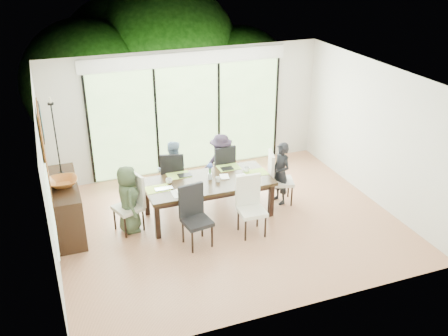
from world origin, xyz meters
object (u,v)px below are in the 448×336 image
object	(u,v)px
person_far_left	(173,171)
bowl	(63,182)
sideboard	(67,206)
chair_near_left	(197,218)
laptop	(164,190)
cup_a	(169,181)
chair_far_right	(221,167)
person_right_end	(281,173)
chair_near_right	(252,207)
cup_c	(247,170)
cup_b	(218,179)
chair_far_left	(173,175)
table_top	(208,182)
chair_right_end	(282,177)
person_left_end	(128,199)
vase	(210,176)
person_far_right	(221,164)
chair_left_end	(128,204)

from	to	relation	value
person_far_left	bowl	bearing A→B (deg)	26.82
sideboard	chair_near_left	bearing A→B (deg)	-32.29
laptop	cup_a	world-z (taller)	cup_a
chair_far_right	person_right_end	size ratio (longest dim) A/B	0.85
chair_near_right	cup_c	size ratio (longest dim) A/B	8.87
chair_far_right	cup_b	xyz separation A→B (m)	(-0.40, -0.95, 0.24)
chair_near_left	person_right_end	size ratio (longest dim) A/B	0.85
chair_far_left	chair_near_right	xyz separation A→B (m)	(0.95, -1.72, 0.00)
chair_far_left	laptop	distance (m)	1.05
cup_c	person_far_left	bearing A→B (deg)	149.72
table_top	chair_right_end	world-z (taller)	chair_right_end
person_right_end	chair_near_right	bearing A→B (deg)	-57.35
person_left_end	cup_c	bearing A→B (deg)	-85.23
cup_b	chair_far_right	bearing A→B (deg)	67.17
table_top	sideboard	world-z (taller)	sideboard
vase	cup_a	world-z (taller)	vase
person_far_right	chair_far_right	bearing A→B (deg)	-81.94
cup_c	laptop	bearing A→B (deg)	-173.09
person_left_end	laptop	size ratio (longest dim) A/B	3.91
person_right_end	vase	world-z (taller)	person_right_end
chair_near_right	bowl	size ratio (longest dim) A/B	2.16
chair_right_end	laptop	world-z (taller)	chair_right_end
chair_right_end	person_far_left	world-z (taller)	person_far_left
chair_left_end	cup_a	bearing A→B (deg)	80.14
chair_left_end	person_left_end	xyz separation A→B (m)	(0.02, -0.00, 0.09)
chair_far_left	chair_left_end	bearing A→B (deg)	54.45
bowl	chair_left_end	bearing A→B (deg)	-16.51
table_top	cup_b	size ratio (longest dim) A/B	24.00
laptop	cup_c	xyz separation A→B (m)	(1.65, 0.20, 0.03)
person_left_end	chair_near_left	bearing A→B (deg)	-129.34
chair_right_end	cup_c	size ratio (longest dim) A/B	8.87
chair_right_end	cup_b	bearing A→B (deg)	111.38
person_right_end	laptop	distance (m)	2.33
vase	cup_a	bearing A→B (deg)	172.41
vase	chair_far_right	bearing A→B (deg)	57.99
chair_far_left	chair_far_right	world-z (taller)	same
chair_left_end	person_right_end	bearing A→B (deg)	69.52
chair_near_left	cup_a	size ratio (longest dim) A/B	8.87
person_left_end	sideboard	distance (m)	1.11
table_top	person_left_end	world-z (taller)	person_left_end
chair_near_right	cup_a	world-z (taller)	chair_near_right
chair_near_left	laptop	distance (m)	0.87
laptop	cup_c	distance (m)	1.66
person_left_end	cup_b	xyz separation A→B (m)	(1.63, -0.10, 0.15)
chair_near_left	vase	size ratio (longest dim) A/B	9.17
cup_a	sideboard	xyz separation A→B (m)	(-1.81, 0.25, -0.31)
cup_c	vase	bearing A→B (deg)	-176.19
vase	chair_near_left	bearing A→B (deg)	-120.87
chair_near_left	person_far_left	xyz separation A→B (m)	(0.05, 1.70, 0.09)
laptop	chair_far_left	bearing A→B (deg)	66.24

